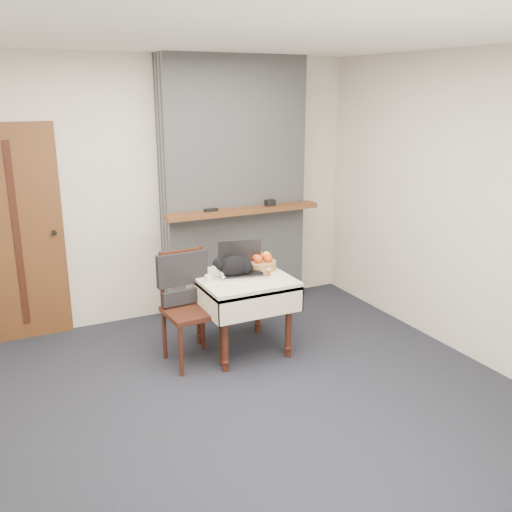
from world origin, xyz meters
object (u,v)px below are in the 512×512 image
at_px(door, 17,235).
at_px(side_table, 242,289).
at_px(chair, 186,291).
at_px(cream_jar, 208,279).
at_px(laptop, 242,266).
at_px(pill_bottle, 269,272).
at_px(fruit_basket, 262,263).
at_px(cat, 236,267).

distance_m(door, side_table, 2.11).
bearing_deg(chair, cream_jar, -32.28).
height_order(laptop, pill_bottle, laptop).
bearing_deg(side_table, chair, 171.28).
distance_m(door, fruit_basket, 2.24).
bearing_deg(fruit_basket, pill_bottle, -99.71).
xyz_separation_m(cat, fruit_basket, (0.30, 0.10, -0.03)).
xyz_separation_m(pill_bottle, fruit_basket, (0.04, 0.21, 0.03)).
xyz_separation_m(side_table, laptop, (0.03, 0.08, 0.19)).
relative_size(door, pill_bottle, 29.56).
xyz_separation_m(side_table, chair, (-0.49, 0.08, 0.03)).
xyz_separation_m(side_table, cat, (-0.05, 0.02, 0.20)).
distance_m(cream_jar, chair, 0.22).
distance_m(door, chair, 1.68).
height_order(door, pill_bottle, door).
height_order(side_table, cream_jar, cream_jar).
bearing_deg(chair, side_table, -12.32).
distance_m(cat, chair, 0.47).
distance_m(side_table, chair, 0.50).
xyz_separation_m(cat, cream_jar, (-0.27, -0.04, -0.06)).
xyz_separation_m(cream_jar, pill_bottle, (0.54, -0.07, 0.00)).
height_order(fruit_basket, chair, chair).
relative_size(door, cat, 4.55).
bearing_deg(door, fruit_basket, -27.80).
xyz_separation_m(laptop, cat, (-0.08, -0.06, 0.02)).
bearing_deg(pill_bottle, laptop, 137.30).
relative_size(side_table, laptop, 1.70).
distance_m(door, pill_bottle, 2.31).
relative_size(fruit_basket, chair, 0.27).
relative_size(door, chair, 2.06).
relative_size(door, fruit_basket, 7.60).
distance_m(laptop, pill_bottle, 0.25).
bearing_deg(cream_jar, door, 139.82).
distance_m(cat, pill_bottle, 0.29).
relative_size(laptop, chair, 0.47).
bearing_deg(fruit_basket, door, 152.20).
bearing_deg(cat, cream_jar, -172.18).
xyz_separation_m(door, laptop, (1.75, -1.08, -0.23)).
height_order(side_table, chair, chair).
distance_m(cat, fruit_basket, 0.32).
xyz_separation_m(pill_bottle, chair, (-0.71, 0.16, -0.12)).
bearing_deg(laptop, chair, -166.02).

